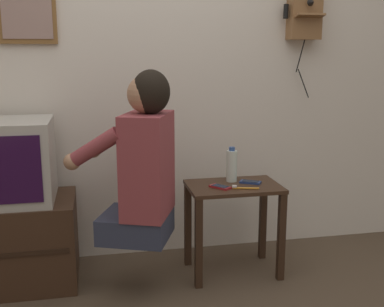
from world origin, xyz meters
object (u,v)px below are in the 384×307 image
Objects in this scene: water_bottle at (232,165)px; toothbrush at (243,188)px; wall_phone_antique at (305,7)px; framed_picture at (27,8)px; person at (142,162)px; television at (10,161)px; cell_phone_held at (220,187)px; cell_phone_spare at (250,182)px.

water_bottle reaches higher than toothbrush.
water_bottle is at bearing -153.85° from wall_phone_antique.
water_bottle is 0.20m from toothbrush.
toothbrush is at bearing -22.64° from framed_picture.
toothbrush is (0.58, 0.05, -0.19)m from person.
toothbrush is at bearing -9.40° from television.
water_bottle is (1.27, -0.03, -0.08)m from television.
wall_phone_antique reaches higher than water_bottle.
framed_picture is at bearing 68.46° from television.
wall_phone_antique reaches higher than framed_picture.
person is 6.78× the size of cell_phone_held.
person reaches higher than toothbrush.
person is at bearing -157.76° from water_bottle.
cell_phone_held is (1.16, -0.16, -0.17)m from television.
wall_phone_antique is at bearing -44.22° from person.
wall_phone_antique is 6.04× the size of cell_phone_held.
toothbrush is at bearing -83.92° from water_bottle.
framed_picture is 1.52m from cell_phone_held.
wall_phone_antique is 3.85× the size of water_bottle.
television is 3.35× the size of cell_phone_spare.
framed_picture is (-0.60, 0.54, 0.82)m from person.
framed_picture is at bearing 178.53° from wall_phone_antique.
cell_phone_held is 0.19m from water_bottle.
cell_phone_spare is (0.66, 0.17, -0.19)m from person.
wall_phone_antique is 1.13m from water_bottle.
cell_phone_held is at bearing -7.91° from television.
water_bottle is at bearing 88.88° from cell_phone_spare.
water_bottle is at bearing -15.09° from framed_picture.
television is 2.17× the size of water_bottle.
toothbrush reaches higher than cell_phone_spare.
framed_picture is (0.11, 0.28, 0.84)m from television.
cell_phone_held is 0.21m from cell_phone_spare.
toothbrush is (0.02, -0.18, -0.09)m from water_bottle.
person is at bearing -155.80° from wall_phone_antique.
television is 1.18m from cell_phone_held.
person is at bearing 108.63° from toothbrush.
framed_picture is 1.65m from cell_phone_spare.
person is 2.27× the size of framed_picture.
framed_picture reaches higher than cell_phone_spare.
cell_phone_held is (-0.65, -0.39, -1.04)m from wall_phone_antique.
water_bottle is (1.16, -0.31, -0.92)m from framed_picture.
water_bottle is at bearing 12.55° from cell_phone_held.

